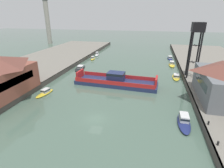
% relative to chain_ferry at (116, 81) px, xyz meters
% --- Properties ---
extents(ground_plane, '(400.00, 400.00, 0.00)m').
position_rel_chain_ferry_xyz_m(ground_plane, '(-0.05, -18.53, -1.12)').
color(ground_plane, '#4C6656').
extents(quay_left, '(28.00, 140.00, 1.40)m').
position_rel_chain_ferry_xyz_m(quay_left, '(-33.05, 1.47, -0.42)').
color(quay_left, gray).
rests_on(quay_left, ground).
extents(chain_ferry, '(23.42, 7.45, 3.73)m').
position_rel_chain_ferry_xyz_m(chain_ferry, '(0.00, 0.00, 0.00)').
color(chain_ferry, navy).
rests_on(chain_ferry, ground).
extents(moored_boat_near_left, '(2.00, 5.25, 1.47)m').
position_rel_chain_ferry_xyz_m(moored_boat_near_left, '(-16.53, 27.83, -0.57)').
color(moored_boat_near_left, yellow).
rests_on(moored_boat_near_left, ground).
extents(moored_boat_near_right, '(2.29, 7.18, 1.64)m').
position_rel_chain_ferry_xyz_m(moored_boat_near_right, '(16.93, 25.39, -0.51)').
color(moored_boat_near_right, yellow).
rests_on(moored_boat_near_right, ground).
extents(moored_boat_mid_left, '(2.20, 5.51, 1.65)m').
position_rel_chain_ferry_xyz_m(moored_boat_mid_left, '(-17.27, 36.36, -0.51)').
color(moored_boat_mid_left, white).
rests_on(moored_boat_mid_left, ground).
extents(moored_boat_mid_right, '(2.41, 7.00, 1.42)m').
position_rel_chain_ferry_xyz_m(moored_boat_mid_right, '(16.93, 36.71, -0.58)').
color(moored_boat_mid_right, navy).
rests_on(moored_boat_mid_right, ground).
extents(moored_boat_far_left, '(3.28, 8.17, 1.10)m').
position_rel_chain_ferry_xyz_m(moored_boat_far_left, '(-16.27, 12.90, -0.71)').
color(moored_boat_far_left, black).
rests_on(moored_boat_far_left, ground).
extents(moored_boat_far_right, '(2.28, 7.31, 1.71)m').
position_rel_chain_ferry_xyz_m(moored_boat_far_right, '(16.24, -16.25, -0.48)').
color(moored_boat_far_right, navy).
rests_on(moored_boat_far_right, ground).
extents(moored_boat_upstream_a, '(2.64, 6.08, 1.30)m').
position_rel_chain_ferry_xyz_m(moored_boat_upstream_a, '(-16.08, -10.28, -0.64)').
color(moored_boat_upstream_a, yellow).
rests_on(moored_boat_upstream_a, ground).
extents(moored_boat_upstream_b, '(2.68, 7.80, 1.29)m').
position_rel_chain_ferry_xyz_m(moored_boat_upstream_b, '(17.27, 10.50, -0.64)').
color(moored_boat_upstream_b, yellow).
rests_on(moored_boat_upstream_b, ground).
extents(crane_tower, '(3.17, 3.17, 15.45)m').
position_rel_chain_ferry_xyz_m(crane_tower, '(20.91, 8.09, 12.24)').
color(crane_tower, black).
rests_on(crane_tower, quay_right).
extents(bollard_right_fore, '(0.32, 0.32, 0.71)m').
position_rel_chain_ferry_xyz_m(bollard_right_fore, '(19.80, -23.11, 0.67)').
color(bollard_right_fore, black).
rests_on(bollard_right_fore, quay_right).
extents(bollard_left_mid, '(0.32, 0.32, 0.71)m').
position_rel_chain_ferry_xyz_m(bollard_left_mid, '(-19.90, -17.14, 0.67)').
color(bollard_left_mid, black).
rests_on(bollard_left_mid, quay_left).
extents(bollard_right_mid, '(0.32, 0.32, 0.71)m').
position_rel_chain_ferry_xyz_m(bollard_right_mid, '(19.80, -17.84, 0.67)').
color(bollard_right_mid, black).
rests_on(bollard_right_mid, quay_right).
extents(smokestack_distant_a, '(3.17, 3.17, 28.74)m').
position_rel_chain_ferry_xyz_m(smokestack_distant_a, '(-60.49, 65.70, 14.26)').
color(smokestack_distant_a, '#9E998E').
rests_on(smokestack_distant_a, ground).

